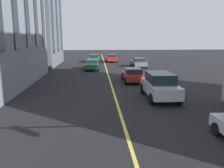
# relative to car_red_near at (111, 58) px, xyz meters

# --- Properties ---
(lane_centre_line) EXTENTS (80.00, 0.16, 0.01)m
(lane_centre_line) POSITION_rel_car_red_near_xyz_m (-21.40, 1.34, -0.70)
(lane_centre_line) COLOR #D8C64C
(lane_centre_line) RESTS_ON ground_plane
(car_red_near) EXTENTS (3.90, 1.89, 1.40)m
(car_red_near) POSITION_rel_car_red_near_xyz_m (0.00, 0.00, 0.00)
(car_red_near) COLOR #B21E1E
(car_red_near) RESTS_ON ground_plane
(car_silver_trailing) EXTENTS (4.70, 2.14, 1.88)m
(car_silver_trailing) POSITION_rel_car_red_near_xyz_m (-25.47, -1.88, 0.27)
(car_silver_trailing) COLOR #B7BABF
(car_silver_trailing) RESTS_ON ground_plane
(car_green_parked_b) EXTENTS (4.40, 1.95, 1.37)m
(car_green_parked_b) POSITION_rel_car_red_near_xyz_m (-0.49, 3.16, 0.00)
(car_green_parked_b) COLOR #1E6038
(car_green_parked_b) RESTS_ON ground_plane
(car_grey_mid) EXTENTS (4.40, 1.95, 1.37)m
(car_grey_mid) POSITION_rel_car_red_near_xyz_m (-7.61, -3.56, 0.00)
(car_grey_mid) COLOR slate
(car_grey_mid) RESTS_ON ground_plane
(car_green_parked_a) EXTENTS (4.40, 1.95, 1.37)m
(car_green_parked_a) POSITION_rel_car_red_near_xyz_m (-9.80, 3.34, 0.00)
(car_green_parked_a) COLOR #1E6038
(car_green_parked_a) RESTS_ON ground_plane
(car_red_far) EXTENTS (4.40, 1.95, 1.37)m
(car_red_far) POSITION_rel_car_red_near_xyz_m (-18.88, -0.93, 0.00)
(car_red_far) COLOR #B21E1E
(car_red_far) RESTS_ON ground_plane
(building_left_near) EXTENTS (11.83, 14.06, 15.16)m
(building_left_near) POSITION_rel_car_red_near_xyz_m (-3.60, 15.81, 6.88)
(building_left_near) COLOR #565B66
(building_left_near) RESTS_ON ground_plane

